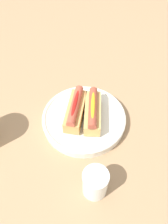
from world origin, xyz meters
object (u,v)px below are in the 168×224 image
at_px(serving_bowl, 84,119).
at_px(hotdog_front, 93,111).
at_px(hotdog_back, 75,109).
at_px(water_glass, 95,184).

height_order(serving_bowl, hotdog_front, hotdog_front).
bearing_deg(hotdog_front, serving_bowl, 70.00).
xyz_separation_m(serving_bowl, hotdog_back, (0.01, 0.03, 0.04)).
distance_m(hotdog_back, water_glass, 0.24).
bearing_deg(serving_bowl, hotdog_back, 70.00).
bearing_deg(hotdog_front, hotdog_back, 70.00).
bearing_deg(hotdog_back, serving_bowl, -110.00).
height_order(serving_bowl, water_glass, water_glass).
distance_m(hotdog_front, water_glass, 0.22).
height_order(serving_bowl, hotdog_back, hotdog_back).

